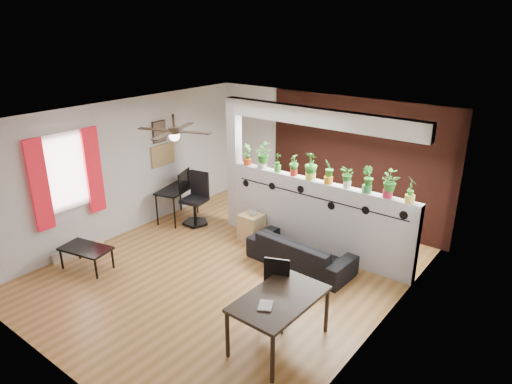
{
  "coord_description": "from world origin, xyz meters",
  "views": [
    {
      "loc": [
        4.47,
        -5.03,
        3.96
      ],
      "look_at": [
        0.12,
        0.6,
        1.26
      ],
      "focal_mm": 32.0,
      "sensor_mm": 36.0,
      "label": 1
    }
  ],
  "objects_px": {
    "potted_plant_5": "(329,171)",
    "potted_plant_3": "(294,164)",
    "coffee_table": "(86,250)",
    "potted_plant_6": "(348,176)",
    "potted_plant_1": "(262,155)",
    "potted_plant_4": "(311,165)",
    "potted_plant_9": "(411,189)",
    "office_chair": "(196,202)",
    "cup": "(253,213)",
    "potted_plant_0": "(248,153)",
    "dining_table": "(279,302)",
    "ceiling_fan": "(174,132)",
    "potted_plant_7": "(368,179)",
    "sofa": "(300,252)",
    "cube_shelf": "(251,227)",
    "potted_plant_8": "(389,183)",
    "computer_desk": "(177,191)",
    "folding_chair": "(275,287)",
    "potted_plant_2": "(278,161)"
  },
  "relations": [
    {
      "from": "potted_plant_0",
      "to": "dining_table",
      "type": "bearing_deg",
      "value": -44.88
    },
    {
      "from": "potted_plant_4",
      "to": "cup",
      "type": "xyz_separation_m",
      "value": [
        -1.0,
        -0.34,
        -1.05
      ]
    },
    {
      "from": "potted_plant_5",
      "to": "cup",
      "type": "relative_size",
      "value": 3.55
    },
    {
      "from": "sofa",
      "to": "potted_plant_9",
      "type": "bearing_deg",
      "value": -154.8
    },
    {
      "from": "potted_plant_3",
      "to": "potted_plant_5",
      "type": "distance_m",
      "value": 0.7
    },
    {
      "from": "potted_plant_7",
      "to": "potted_plant_8",
      "type": "bearing_deg",
      "value": 0.0
    },
    {
      "from": "potted_plant_0",
      "to": "sofa",
      "type": "relative_size",
      "value": 0.24
    },
    {
      "from": "potted_plant_1",
      "to": "potted_plant_2",
      "type": "distance_m",
      "value": 0.36
    },
    {
      "from": "computer_desk",
      "to": "folding_chair",
      "type": "relative_size",
      "value": 1.12
    },
    {
      "from": "potted_plant_9",
      "to": "dining_table",
      "type": "distance_m",
      "value": 2.75
    },
    {
      "from": "potted_plant_3",
      "to": "folding_chair",
      "type": "relative_size",
      "value": 0.41
    },
    {
      "from": "dining_table",
      "to": "office_chair",
      "type": "bearing_deg",
      "value": 149.69
    },
    {
      "from": "potted_plant_0",
      "to": "office_chair",
      "type": "bearing_deg",
      "value": -155.65
    },
    {
      "from": "potted_plant_9",
      "to": "potted_plant_6",
      "type": "bearing_deg",
      "value": 180.0
    },
    {
      "from": "potted_plant_4",
      "to": "cup",
      "type": "bearing_deg",
      "value": -161.26
    },
    {
      "from": "potted_plant_0",
      "to": "potted_plant_1",
      "type": "distance_m",
      "value": 0.35
    },
    {
      "from": "office_chair",
      "to": "potted_plant_1",
      "type": "bearing_deg",
      "value": 18.48
    },
    {
      "from": "potted_plant_7",
      "to": "potted_plant_9",
      "type": "bearing_deg",
      "value": 0.0
    },
    {
      "from": "ceiling_fan",
      "to": "potted_plant_6",
      "type": "height_order",
      "value": "ceiling_fan"
    },
    {
      "from": "potted_plant_6",
      "to": "sofa",
      "type": "height_order",
      "value": "potted_plant_6"
    },
    {
      "from": "folding_chair",
      "to": "cube_shelf",
      "type": "bearing_deg",
      "value": 135.54
    },
    {
      "from": "potted_plant_4",
      "to": "potted_plant_6",
      "type": "relative_size",
      "value": 1.3
    },
    {
      "from": "computer_desk",
      "to": "coffee_table",
      "type": "bearing_deg",
      "value": -82.54
    },
    {
      "from": "potted_plant_5",
      "to": "potted_plant_0",
      "type": "bearing_deg",
      "value": 180.0
    },
    {
      "from": "coffee_table",
      "to": "potted_plant_6",
      "type": "bearing_deg",
      "value": 41.63
    },
    {
      "from": "potted_plant_4",
      "to": "dining_table",
      "type": "bearing_deg",
      "value": -66.24
    },
    {
      "from": "folding_chair",
      "to": "coffee_table",
      "type": "xyz_separation_m",
      "value": [
        -3.35,
        -0.76,
        -0.21
      ]
    },
    {
      "from": "potted_plant_3",
      "to": "computer_desk",
      "type": "distance_m",
      "value": 2.74
    },
    {
      "from": "potted_plant_5",
      "to": "office_chair",
      "type": "bearing_deg",
      "value": -170.72
    },
    {
      "from": "potted_plant_6",
      "to": "potted_plant_3",
      "type": "bearing_deg",
      "value": -180.0
    },
    {
      "from": "potted_plant_8",
      "to": "cube_shelf",
      "type": "distance_m",
      "value": 2.81
    },
    {
      "from": "potted_plant_3",
      "to": "potted_plant_7",
      "type": "height_order",
      "value": "potted_plant_7"
    },
    {
      "from": "potted_plant_7",
      "to": "potted_plant_9",
      "type": "height_order",
      "value": "potted_plant_7"
    },
    {
      "from": "potted_plant_6",
      "to": "potted_plant_9",
      "type": "distance_m",
      "value": 1.05
    },
    {
      "from": "potted_plant_1",
      "to": "cube_shelf",
      "type": "height_order",
      "value": "potted_plant_1"
    },
    {
      "from": "potted_plant_8",
      "to": "computer_desk",
      "type": "xyz_separation_m",
      "value": [
        -4.28,
        -0.53,
        -0.95
      ]
    },
    {
      "from": "potted_plant_4",
      "to": "potted_plant_9",
      "type": "height_order",
      "value": "potted_plant_4"
    },
    {
      "from": "potted_plant_0",
      "to": "potted_plant_9",
      "type": "height_order",
      "value": "same"
    },
    {
      "from": "dining_table",
      "to": "potted_plant_7",
      "type": "bearing_deg",
      "value": 91.0
    },
    {
      "from": "ceiling_fan",
      "to": "computer_desk",
      "type": "xyz_separation_m",
      "value": [
        -1.45,
        1.27,
        -1.68
      ]
    },
    {
      "from": "potted_plant_5",
      "to": "potted_plant_7",
      "type": "xyz_separation_m",
      "value": [
        0.7,
        -0.0,
        0.0
      ]
    },
    {
      "from": "potted_plant_4",
      "to": "potted_plant_5",
      "type": "bearing_deg",
      "value": 0.0
    },
    {
      "from": "potted_plant_5",
      "to": "potted_plant_3",
      "type": "bearing_deg",
      "value": -180.0
    },
    {
      "from": "potted_plant_1",
      "to": "coffee_table",
      "type": "distance_m",
      "value": 3.5
    },
    {
      "from": "potted_plant_0",
      "to": "potted_plant_3",
      "type": "height_order",
      "value": "potted_plant_0"
    },
    {
      "from": "potted_plant_1",
      "to": "dining_table",
      "type": "distance_m",
      "value": 3.43
    },
    {
      "from": "ceiling_fan",
      "to": "cup",
      "type": "xyz_separation_m",
      "value": [
        0.42,
        1.46,
        -1.76
      ]
    },
    {
      "from": "potted_plant_9",
      "to": "office_chair",
      "type": "relative_size",
      "value": 0.39
    },
    {
      "from": "potted_plant_6",
      "to": "dining_table",
      "type": "height_order",
      "value": "potted_plant_6"
    },
    {
      "from": "potted_plant_5",
      "to": "dining_table",
      "type": "relative_size",
      "value": 0.33
    }
  ]
}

